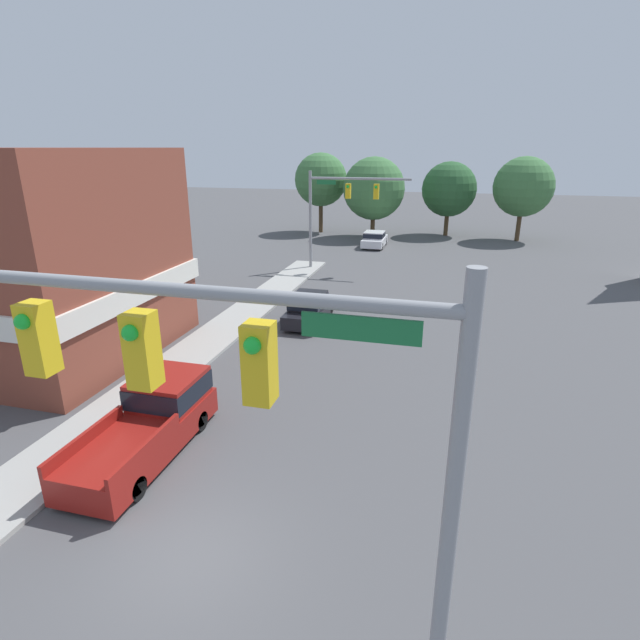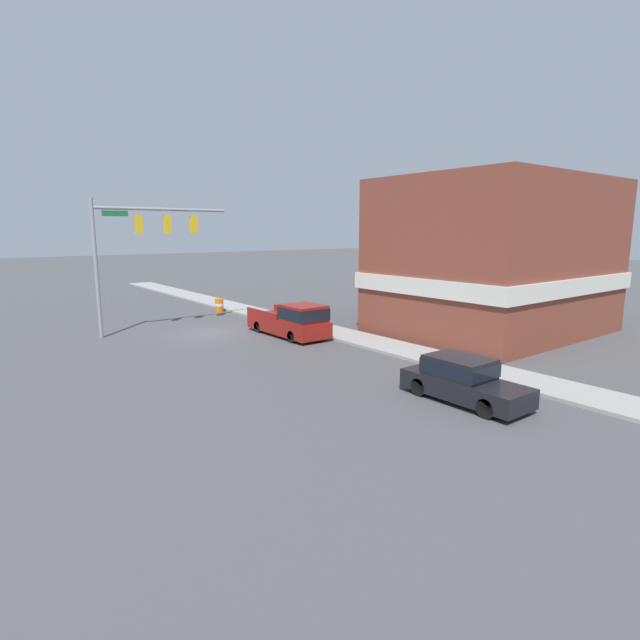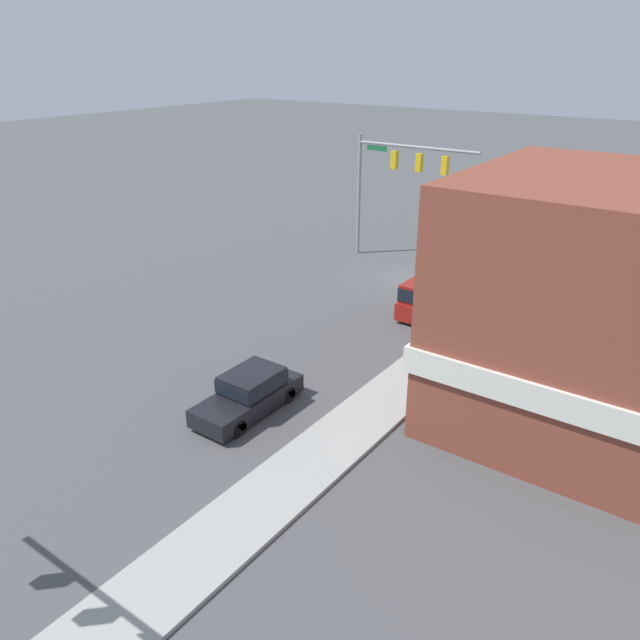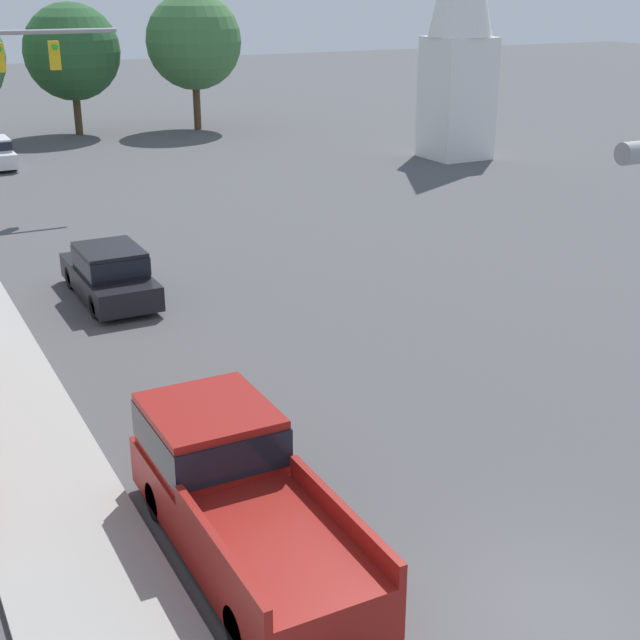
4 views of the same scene
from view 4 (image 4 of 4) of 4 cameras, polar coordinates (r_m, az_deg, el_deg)
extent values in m
plane|color=#4C4C4F|center=(13.69, 14.74, -17.83)|extent=(200.00, 200.00, 0.00)
cylinder|color=gray|center=(36.37, -18.71, 17.04)|extent=(7.29, 0.18, 0.18)
cube|color=gold|center=(36.64, -16.62, 15.92)|extent=(0.36, 0.36, 1.05)
sphere|color=green|center=(36.42, -16.61, 16.39)|extent=(0.22, 0.22, 0.22)
cylinder|color=black|center=(27.10, -15.63, 2.64)|extent=(0.22, 0.66, 0.66)
cylinder|color=black|center=(27.43, -12.50, 3.14)|extent=(0.22, 0.66, 0.66)
cylinder|color=black|center=(24.49, -14.17, 0.87)|extent=(0.22, 0.66, 0.66)
cylinder|color=black|center=(24.86, -10.73, 1.44)|extent=(0.22, 0.66, 0.66)
cube|color=black|center=(25.89, -13.32, 2.46)|extent=(1.76, 4.52, 0.68)
cube|color=black|center=(25.44, -13.29, 3.77)|extent=(1.62, 2.17, 0.70)
cube|color=black|center=(25.44, -13.29, 3.77)|extent=(1.64, 2.26, 0.49)
cylinder|color=black|center=(48.24, -19.55, 9.93)|extent=(0.22, 0.66, 0.66)
cylinder|color=black|center=(45.66, -19.01, 9.44)|extent=(0.22, 0.66, 0.66)
cylinder|color=black|center=(15.36, -10.37, -11.28)|extent=(0.22, 0.66, 0.66)
cylinder|color=black|center=(15.87, -4.05, -9.82)|extent=(0.22, 0.66, 0.66)
cylinder|color=black|center=(12.63, -5.16, -19.00)|extent=(0.22, 0.66, 0.66)
cylinder|color=black|center=(13.25, 2.40, -16.73)|extent=(0.22, 0.66, 0.66)
cube|color=maroon|center=(14.05, -4.57, -12.96)|extent=(2.03, 5.69, 0.85)
cube|color=maroon|center=(14.86, -7.07, -7.10)|extent=(1.93, 2.16, 0.91)
cube|color=black|center=(14.86, -7.07, -7.10)|extent=(1.95, 2.25, 0.64)
cube|color=maroon|center=(12.48, -6.50, -14.54)|extent=(0.12, 3.23, 0.35)
cube|color=maroon|center=(13.14, 1.47, -12.39)|extent=(0.12, 3.23, 0.35)
cube|color=white|center=(46.75, 8.73, 13.84)|extent=(2.89, 2.89, 5.96)
cylinder|color=#4C3823|center=(55.81, -15.24, 12.53)|extent=(0.44, 0.44, 2.24)
sphere|color=#28562D|center=(55.46, -15.60, 16.21)|extent=(5.52, 5.52, 5.52)
cylinder|color=#4C3823|center=(56.41, -7.88, 13.33)|extent=(0.44, 0.44, 2.64)
sphere|color=#3D703D|center=(56.06, -8.08, 17.26)|extent=(5.68, 5.68, 5.68)
camera|label=1|loc=(12.84, 65.65, 10.92)|focal=28.00mm
camera|label=2|loc=(39.70, 2.97, 17.18)|focal=28.00mm
camera|label=3|loc=(39.66, -42.76, 21.71)|focal=35.00mm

